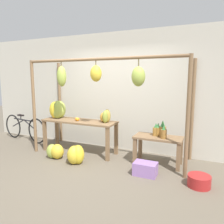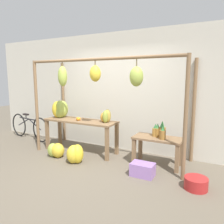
% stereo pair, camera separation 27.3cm
% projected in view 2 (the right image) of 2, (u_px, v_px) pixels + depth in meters
% --- Properties ---
extents(ground_plane, '(20.00, 20.00, 0.00)m').
position_uv_depth(ground_plane, '(83.00, 172.00, 4.06)').
color(ground_plane, '#665B4C').
extents(shop_wall_back, '(8.00, 0.08, 2.80)m').
position_uv_depth(shop_wall_back, '(120.00, 92.00, 5.25)').
color(shop_wall_back, beige).
rests_on(shop_wall_back, ground_plane).
extents(stall_awning, '(3.47, 1.10, 2.13)m').
position_uv_depth(stall_awning, '(103.00, 88.00, 4.47)').
color(stall_awning, brown).
rests_on(stall_awning, ground_plane).
extents(display_table_main, '(1.77, 0.56, 0.76)m').
position_uv_depth(display_table_main, '(80.00, 125.00, 5.11)').
color(display_table_main, brown).
rests_on(display_table_main, ground_plane).
extents(display_table_side, '(0.95, 0.47, 0.57)m').
position_uv_depth(display_table_side, '(157.00, 143.00, 4.33)').
color(display_table_side, brown).
rests_on(display_table_side, ground_plane).
extents(banana_pile_on_table, '(0.42, 0.46, 0.43)m').
position_uv_depth(banana_pile_on_table, '(60.00, 110.00, 5.38)').
color(banana_pile_on_table, '#9EB247').
rests_on(banana_pile_on_table, display_table_main).
extents(orange_pile, '(0.11, 0.11, 0.08)m').
position_uv_depth(orange_pile, '(78.00, 119.00, 5.03)').
color(orange_pile, orange).
rests_on(orange_pile, display_table_main).
extents(pineapple_cluster, '(0.31, 0.27, 0.33)m').
position_uv_depth(pineapple_cluster, '(160.00, 131.00, 4.30)').
color(pineapple_cluster, '#A3702D').
rests_on(pineapple_cluster, display_table_side).
extents(banana_pile_ground_left, '(0.44, 0.31, 0.32)m').
position_uv_depth(banana_pile_ground_left, '(56.00, 150.00, 4.81)').
color(banana_pile_ground_left, gold).
rests_on(banana_pile_ground_left, ground_plane).
extents(banana_pile_ground_right, '(0.47, 0.45, 0.39)m').
position_uv_depth(banana_pile_ground_right, '(75.00, 154.00, 4.50)').
color(banana_pile_ground_right, yellow).
rests_on(banana_pile_ground_right, ground_plane).
extents(fruit_crate_white, '(0.41, 0.27, 0.23)m').
position_uv_depth(fruit_crate_white, '(143.00, 170.00, 3.89)').
color(fruit_crate_white, '#9970B7').
rests_on(fruit_crate_white, ground_plane).
extents(blue_bucket, '(0.36, 0.36, 0.19)m').
position_uv_depth(blue_bucket, '(196.00, 183.00, 3.43)').
color(blue_bucket, '#AD2323').
rests_on(blue_bucket, ground_plane).
extents(parked_bicycle, '(1.73, 0.30, 0.72)m').
position_uv_depth(parked_bicycle, '(29.00, 127.00, 6.22)').
color(parked_bicycle, black).
rests_on(parked_bicycle, ground_plane).
extents(papaya_pile, '(0.29, 0.25, 0.29)m').
position_uv_depth(papaya_pile, '(106.00, 117.00, 4.81)').
color(papaya_pile, '#B2993D').
rests_on(papaya_pile, display_table_main).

